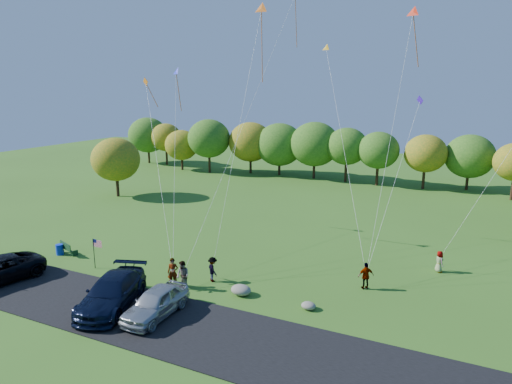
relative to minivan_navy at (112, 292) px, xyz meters
The scene contains 16 objects.
ground 4.76m from the minivan_navy, 55.90° to the left, with size 140.00×140.00×0.00m, color #34621C.
asphalt_lane 2.78m from the minivan_navy, ahead, with size 44.00×6.00×0.06m, color black.
treeline 40.86m from the minivan_navy, 84.54° to the left, with size 77.62×28.38×8.58m.
minivan_navy is the anchor object (origin of this frame).
minivan_silver 3.01m from the minivan_navy, ahead, with size 1.90×4.72×1.61m, color #ACAFB7.
flyer_a 4.24m from the minivan_navy, 70.27° to the left, with size 0.69×0.45×1.89m, color #4C4C59.
flyer_b 4.47m from the minivan_navy, 58.81° to the left, with size 0.92×0.72×1.89m, color #4C4C59.
flyer_c 6.65m from the minivan_navy, 59.56° to the left, with size 1.09×0.63×1.69m, color #4C4C59.
flyer_d 15.61m from the minivan_navy, 35.07° to the left, with size 1.04×0.43×1.77m, color #4C4C59.
flyer_e 21.83m from the minivan_navy, 39.80° to the left, with size 0.74×0.48×1.52m, color #4C4C59.
park_bench 10.65m from the minivan_navy, 151.36° to the left, with size 1.75×0.87×1.00m.
trash_barrel 11.01m from the minivan_navy, 153.59° to the left, with size 0.55×0.55×0.82m, color #0D2DCA.
flag_assembly 6.59m from the minivan_navy, 141.91° to the left, with size 0.82×0.53×2.21m.
boulder_near 7.67m from the minivan_navy, 38.26° to the left, with size 1.30×1.02×0.65m, color gray.
boulder_far 11.47m from the minivan_navy, 24.55° to the left, with size 0.86×0.72×0.45m, color gray.
kites_aloft 24.28m from the minivan_navy, 74.41° to the left, with size 30.13×12.14×11.90m.
Camera 1 is at (15.59, -22.33, 12.57)m, focal length 32.00 mm.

